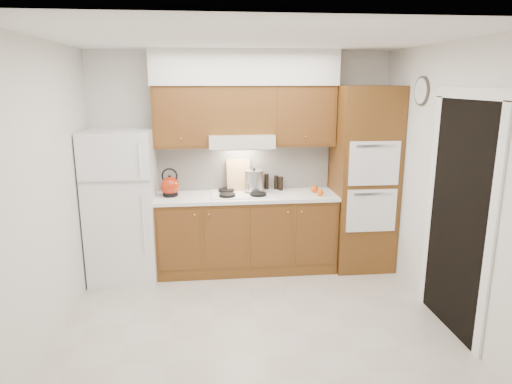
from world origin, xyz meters
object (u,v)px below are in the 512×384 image
fridge (123,206)px  kettle (170,186)px  oven_cabinet (363,179)px  stock_pot (254,181)px

fridge → kettle: 0.58m
oven_cabinet → stock_pot: size_ratio=9.23×
kettle → stock_pot: 0.99m
oven_cabinet → kettle: bearing=179.1°
oven_cabinet → stock_pot: oven_cabinet is taller
kettle → stock_pot: bearing=-13.1°
fridge → kettle: fridge is taller
kettle → stock_pot: size_ratio=0.93×
fridge → oven_cabinet: 2.86m
fridge → stock_pot: size_ratio=7.21×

